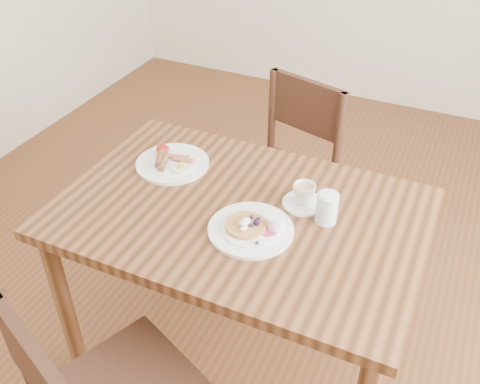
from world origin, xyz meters
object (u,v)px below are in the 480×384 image
(chair_far, at_px, (285,170))
(teacup_saucer, at_px, (304,196))
(water_glass, at_px, (327,208))
(pancake_plate, at_px, (253,228))
(breakfast_plate, at_px, (171,162))
(dining_table, at_px, (240,232))

(chair_far, relative_size, teacup_saucer, 6.29)
(teacup_saucer, relative_size, water_glass, 1.36)
(pancake_plate, distance_m, breakfast_plate, 0.48)
(dining_table, relative_size, teacup_saucer, 8.57)
(breakfast_plate, bearing_deg, teacup_saucer, -2.46)
(chair_far, xyz_separation_m, water_glass, (0.35, -0.58, 0.31))
(breakfast_plate, distance_m, teacup_saucer, 0.52)
(dining_table, xyz_separation_m, breakfast_plate, (-0.34, 0.13, 0.11))
(teacup_saucer, bearing_deg, pancake_plate, -116.67)
(water_glass, bearing_deg, breakfast_plate, 173.21)
(chair_far, xyz_separation_m, pancake_plate, (0.15, -0.73, 0.27))
(chair_far, relative_size, breakfast_plate, 3.26)
(dining_table, distance_m, breakfast_plate, 0.38)
(dining_table, bearing_deg, breakfast_plate, 158.60)
(pancake_plate, relative_size, breakfast_plate, 1.00)
(dining_table, bearing_deg, water_glass, 12.45)
(dining_table, relative_size, breakfast_plate, 4.44)
(pancake_plate, bearing_deg, breakfast_plate, 152.82)
(teacup_saucer, bearing_deg, breakfast_plate, 177.54)
(chair_far, distance_m, breakfast_plate, 0.63)
(breakfast_plate, relative_size, teacup_saucer, 1.93)
(dining_table, relative_size, pancake_plate, 4.44)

